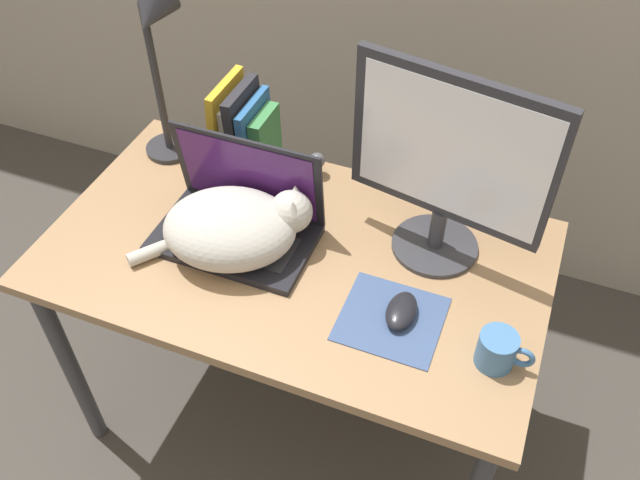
# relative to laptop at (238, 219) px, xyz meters

# --- Properties ---
(desk) EXTENTS (1.18, 0.68, 0.72)m
(desk) POSITION_rel_laptop_xyz_m (0.15, -0.01, -0.13)
(desk) COLOR #93704C
(desk) RESTS_ON ground_plane
(laptop) EXTENTS (0.38, 0.23, 0.24)m
(laptop) POSITION_rel_laptop_xyz_m (0.00, 0.00, 0.00)
(laptop) COLOR black
(laptop) RESTS_ON desk
(cat) EXTENTS (0.40, 0.32, 0.16)m
(cat) POSITION_rel_laptop_xyz_m (0.02, -0.05, 0.03)
(cat) COLOR #B2ADA3
(cat) RESTS_ON desk
(external_monitor) EXTENTS (0.45, 0.20, 0.47)m
(external_monitor) POSITION_rel_laptop_xyz_m (0.45, 0.13, 0.21)
(external_monitor) COLOR #333338
(external_monitor) RESTS_ON desk
(mousepad) EXTENTS (0.22, 0.20, 0.00)m
(mousepad) POSITION_rel_laptop_xyz_m (0.42, -0.12, -0.05)
(mousepad) COLOR #384C75
(mousepad) RESTS_ON desk
(computer_mouse) EXTENTS (0.06, 0.11, 0.03)m
(computer_mouse) POSITION_rel_laptop_xyz_m (0.44, -0.10, -0.03)
(computer_mouse) COLOR black
(computer_mouse) RESTS_ON mousepad
(book_row) EXTENTS (0.14, 0.17, 0.26)m
(book_row) POSITION_rel_laptop_xyz_m (-0.09, 0.23, 0.07)
(book_row) COLOR gold
(book_row) RESTS_ON desk
(desk_lamp) EXTENTS (0.17, 0.17, 0.50)m
(desk_lamp) POSITION_rel_laptop_xyz_m (-0.29, 0.19, 0.29)
(desk_lamp) COLOR #28282D
(desk_lamp) RESTS_ON desk
(webcam) EXTENTS (0.04, 0.04, 0.07)m
(webcam) POSITION_rel_laptop_xyz_m (0.09, 0.28, -0.00)
(webcam) COLOR #232328
(webcam) RESTS_ON desk
(mug) EXTENTS (0.12, 0.08, 0.08)m
(mug) POSITION_rel_laptop_xyz_m (0.65, -0.14, -0.01)
(mug) COLOR teal
(mug) RESTS_ON desk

